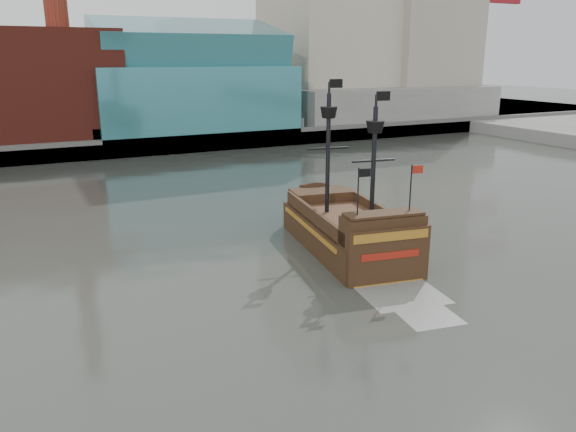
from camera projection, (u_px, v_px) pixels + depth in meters
ground at (451, 379)px, 24.29m from camera, size 400.00×400.00×0.00m
promenade_far at (106, 126)px, 103.35m from camera, size 220.00×60.00×2.00m
seawall at (140, 147)px, 77.83m from camera, size 220.00×1.00×2.60m
crane_a at (476, 29)px, 123.20m from camera, size 22.50×4.00×32.25m
crane_b at (474, 47)px, 136.88m from camera, size 19.10×4.00×26.25m
pirate_ship at (348, 235)px, 40.11m from camera, size 7.75×17.70×12.81m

